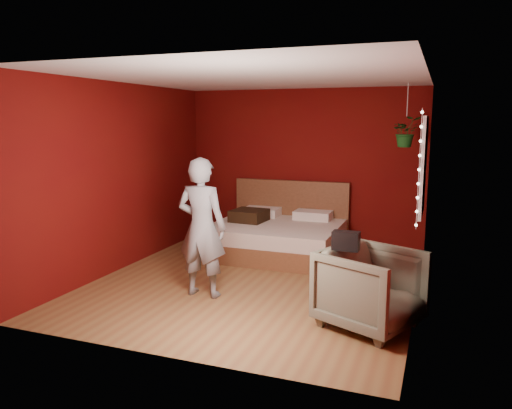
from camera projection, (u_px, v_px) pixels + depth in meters
The scene contains 10 objects.
floor at pixel (256, 282), 6.51m from camera, with size 4.50×4.50×0.00m, color brown.
room_walls at pixel (256, 153), 6.23m from camera, with size 4.04×4.54×2.62m.
window at pixel (423, 166), 6.41m from camera, with size 0.05×0.97×1.27m.
fairy_lights at pixel (419, 170), 5.94m from camera, with size 0.04×0.04×1.45m.
bed at pixel (278, 236), 7.87m from camera, with size 1.97×1.67×1.08m.
person at pixel (202, 228), 5.88m from camera, with size 0.61×0.40×1.66m, color slate.
armchair at pixel (371, 289), 5.02m from camera, with size 0.87×0.89×0.81m, color #676752.
handbag at pixel (346, 241), 4.91m from camera, with size 0.26×0.13×0.19m, color black.
throw_pillow at pixel (249, 215), 7.96m from camera, with size 0.51×0.51×0.18m, color #331F11.
hanging_plant at pixel (406, 132), 7.08m from camera, with size 0.49×0.46×0.90m.
Camera 1 is at (2.20, -5.85, 2.07)m, focal length 35.00 mm.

